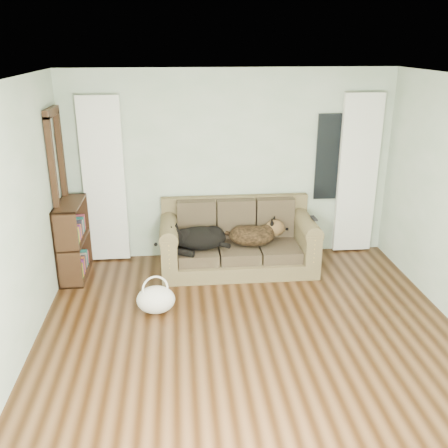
{
  "coord_description": "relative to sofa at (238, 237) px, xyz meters",
  "views": [
    {
      "loc": [
        -0.71,
        -4.17,
        2.93
      ],
      "look_at": [
        -0.16,
        1.6,
        0.78
      ],
      "focal_mm": 40.0,
      "sensor_mm": 36.0,
      "label": 1
    }
  ],
  "objects": [
    {
      "name": "tote_bag",
      "position": [
        -1.07,
        -1.09,
        -0.29
      ],
      "size": [
        0.47,
        0.38,
        0.32
      ],
      "primitive_type": "ellipsoid",
      "rotation": [
        0.0,
        0.0,
        -0.1
      ],
      "color": "silver",
      "rests_on": "floor"
    },
    {
      "name": "wall_back",
      "position": [
        -0.06,
        0.53,
        0.85
      ],
      "size": [
        4.5,
        0.04,
        2.6
      ],
      "primitive_type": "cube",
      "color": "beige",
      "rests_on": "ground"
    },
    {
      "name": "curtain_right",
      "position": [
        1.74,
        0.45,
        0.7
      ],
      "size": [
        0.55,
        0.08,
        2.25
      ],
      "primitive_type": "cube",
      "color": "white",
      "rests_on": "ground"
    },
    {
      "name": "window_pane",
      "position": [
        1.39,
        0.5,
        0.95
      ],
      "size": [
        0.5,
        0.03,
        1.2
      ],
      "primitive_type": "cube",
      "color": "black",
      "rests_on": "wall_back"
    },
    {
      "name": "dog_black_lab",
      "position": [
        -0.55,
        -0.09,
        0.03
      ],
      "size": [
        0.73,
        0.54,
        0.29
      ],
      "primitive_type": "ellipsoid",
      "rotation": [
        0.0,
        0.0,
        -0.09
      ],
      "color": "black",
      "rests_on": "sofa"
    },
    {
      "name": "ceiling",
      "position": [
        -0.06,
        -1.97,
        2.15
      ],
      "size": [
        5.0,
        5.0,
        0.0
      ],
      "primitive_type": "plane",
      "color": "white",
      "rests_on": "ground"
    },
    {
      "name": "dog_shepherd",
      "position": [
        0.22,
        -0.01,
        0.04
      ],
      "size": [
        0.68,
        0.51,
        0.28
      ],
      "primitive_type": "ellipsoid",
      "rotation": [
        0.0,
        0.0,
        3.04
      ],
      "color": "black",
      "rests_on": "sofa"
    },
    {
      "name": "curtain_left",
      "position": [
        -1.76,
        0.45,
        0.7
      ],
      "size": [
        0.55,
        0.08,
        2.25
      ],
      "primitive_type": "cube",
      "color": "white",
      "rests_on": "ground"
    },
    {
      "name": "bookshelf",
      "position": [
        -2.15,
        -0.02,
        0.05
      ],
      "size": [
        0.31,
        0.81,
        1.01
      ],
      "primitive_type": "cube",
      "rotation": [
        0.0,
        0.0,
        0.01
      ],
      "color": "black",
      "rests_on": "floor"
    },
    {
      "name": "wall_left",
      "position": [
        -2.31,
        -1.97,
        0.85
      ],
      "size": [
        0.04,
        5.0,
        2.6
      ],
      "primitive_type": "cube",
      "color": "beige",
      "rests_on": "ground"
    },
    {
      "name": "floor",
      "position": [
        -0.06,
        -1.97,
        -0.45
      ],
      "size": [
        5.0,
        5.0,
        0.0
      ],
      "primitive_type": "plane",
      "color": "black",
      "rests_on": "ground"
    },
    {
      "name": "tv_remote",
      "position": [
        0.98,
        -0.13,
        0.28
      ],
      "size": [
        0.06,
        0.18,
        0.02
      ],
      "primitive_type": "cube",
      "rotation": [
        0.0,
        0.0,
        0.04
      ],
      "color": "black",
      "rests_on": "sofa"
    },
    {
      "name": "door_casing",
      "position": [
        -2.26,
        0.07,
        0.6
      ],
      "size": [
        0.07,
        0.6,
        2.1
      ],
      "primitive_type": "cube",
      "color": "black",
      "rests_on": "ground"
    },
    {
      "name": "sofa",
      "position": [
        0.0,
        0.0,
        0.0
      ],
      "size": [
        2.04,
        0.88,
        0.83
      ],
      "primitive_type": "cube",
      "color": "brown",
      "rests_on": "floor"
    }
  ]
}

